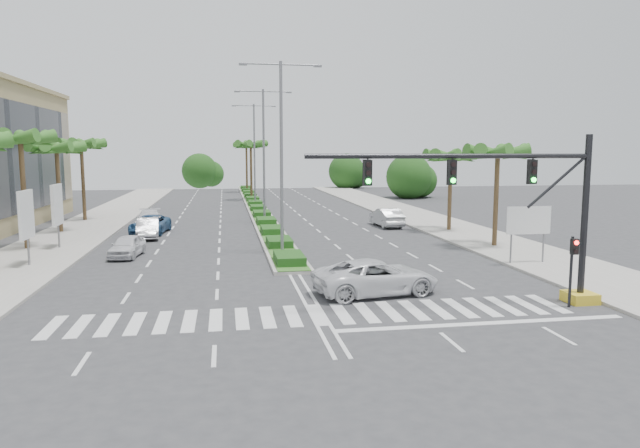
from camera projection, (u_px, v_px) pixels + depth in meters
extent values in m
plane|color=#333335|center=(317.00, 315.00, 22.74)|extent=(160.00, 160.00, 0.00)
cube|color=gray|center=(467.00, 234.00, 44.80)|extent=(6.00, 120.00, 0.15)
cube|color=gray|center=(57.00, 244.00, 39.80)|extent=(6.00, 120.00, 0.15)
cube|color=gray|center=(256.00, 207.00, 66.75)|extent=(2.20, 75.00, 0.20)
cube|color=#2F6121|center=(256.00, 205.00, 66.74)|extent=(1.80, 75.00, 0.04)
cube|color=gold|center=(580.00, 297.00, 24.60)|extent=(1.20, 1.20, 0.45)
cylinder|color=black|center=(585.00, 218.00, 24.16)|extent=(0.28, 0.28, 7.00)
cylinder|color=black|center=(453.00, 156.00, 22.85)|extent=(12.00, 0.20, 0.20)
cylinder|color=black|center=(556.00, 182.00, 23.75)|extent=(2.53, 0.12, 2.15)
cube|color=black|center=(532.00, 172.00, 23.51)|extent=(0.32, 0.24, 1.00)
cylinder|color=#19E533|center=(534.00, 180.00, 23.41)|extent=(0.20, 0.06, 0.20)
cube|color=black|center=(452.00, 172.00, 22.93)|extent=(0.32, 0.24, 1.00)
cylinder|color=#19E533|center=(453.00, 180.00, 22.84)|extent=(0.20, 0.06, 0.20)
cube|color=black|center=(368.00, 173.00, 22.36)|extent=(0.32, 0.24, 1.00)
cylinder|color=#19E533|center=(368.00, 181.00, 22.26)|extent=(0.20, 0.06, 0.20)
cylinder|color=black|center=(571.00, 272.00, 23.71)|extent=(0.12, 0.12, 3.00)
cube|color=black|center=(574.00, 247.00, 23.42)|extent=(0.28, 0.22, 0.65)
cylinder|color=red|center=(577.00, 243.00, 23.27)|extent=(0.18, 0.05, 0.18)
cylinder|color=slate|center=(511.00, 241.00, 32.45)|extent=(0.10, 0.10, 2.80)
cylinder|color=slate|center=(543.00, 241.00, 32.77)|extent=(0.10, 0.10, 2.80)
cube|color=#0C6638|center=(528.00, 220.00, 32.46)|extent=(2.60, 0.08, 1.50)
cube|color=white|center=(529.00, 220.00, 32.41)|extent=(2.70, 0.02, 1.60)
cylinder|color=slate|center=(28.00, 243.00, 31.92)|extent=(0.12, 0.12, 2.80)
cube|color=white|center=(26.00, 215.00, 31.72)|extent=(0.18, 2.10, 2.70)
cube|color=#D8594C|center=(26.00, 215.00, 31.72)|extent=(0.12, 2.00, 2.60)
cylinder|color=slate|center=(58.00, 229.00, 37.79)|extent=(0.12, 0.12, 2.80)
cube|color=white|center=(57.00, 205.00, 37.59)|extent=(0.18, 2.10, 2.70)
cube|color=#D8594C|center=(57.00, 205.00, 37.59)|extent=(0.12, 2.00, 2.60)
cylinder|color=brown|center=(24.00, 195.00, 37.18)|extent=(0.32, 0.32, 7.40)
sphere|color=brown|center=(20.00, 139.00, 36.72)|extent=(0.70, 0.70, 0.70)
cone|color=#236820|center=(38.00, 140.00, 36.92)|extent=(0.90, 3.62, 1.50)
cone|color=#236820|center=(36.00, 141.00, 37.69)|extent=(3.39, 2.96, 1.50)
cone|color=#236820|center=(22.00, 141.00, 37.74)|extent=(3.73, 1.68, 1.50)
cone|color=#236820|center=(7.00, 140.00, 37.04)|extent=(2.38, 3.65, 1.50)
cone|color=#236820|center=(1.00, 140.00, 36.11)|extent=(2.38, 3.65, 1.50)
cone|color=#236820|center=(10.00, 140.00, 35.65)|extent=(3.73, 1.68, 1.50)
cone|color=#236820|center=(27.00, 140.00, 36.01)|extent=(3.39, 2.96, 1.50)
cylinder|color=brown|center=(59.00, 191.00, 45.04)|extent=(0.32, 0.32, 6.80)
sphere|color=brown|center=(56.00, 149.00, 44.62)|extent=(0.70, 0.70, 0.70)
cone|color=#236820|center=(71.00, 150.00, 44.82)|extent=(0.90, 3.62, 1.50)
cone|color=#236820|center=(69.00, 150.00, 45.59)|extent=(3.39, 2.96, 1.50)
cone|color=#236820|center=(57.00, 150.00, 45.65)|extent=(3.73, 1.68, 1.50)
cone|color=#236820|center=(45.00, 150.00, 44.94)|extent=(2.38, 3.65, 1.50)
cone|color=#236820|center=(41.00, 150.00, 44.01)|extent=(2.38, 3.65, 1.50)
cone|color=#236820|center=(49.00, 150.00, 43.55)|extent=(3.73, 1.68, 1.50)
cone|color=#236820|center=(63.00, 150.00, 43.91)|extent=(3.39, 2.96, 1.50)
cylinder|color=brown|center=(83.00, 183.00, 52.84)|extent=(0.32, 0.32, 7.20)
sphere|color=brown|center=(81.00, 145.00, 52.40)|extent=(0.70, 0.70, 0.70)
cone|color=#236820|center=(94.00, 146.00, 52.59)|extent=(0.90, 3.62, 1.50)
cone|color=#236820|center=(91.00, 146.00, 53.37)|extent=(3.39, 2.96, 1.50)
cone|color=#236820|center=(81.00, 146.00, 53.42)|extent=(3.73, 1.68, 1.50)
cone|color=#236820|center=(71.00, 146.00, 52.72)|extent=(2.38, 3.65, 1.50)
cone|color=#236820|center=(68.00, 146.00, 51.78)|extent=(2.38, 3.65, 1.50)
cone|color=#236820|center=(75.00, 146.00, 51.32)|extent=(3.73, 1.68, 1.50)
cone|color=#236820|center=(87.00, 146.00, 51.69)|extent=(3.39, 2.96, 1.50)
cylinder|color=brown|center=(496.00, 200.00, 38.41)|extent=(0.32, 0.32, 6.50)
sphere|color=brown|center=(498.00, 153.00, 38.01)|extent=(0.70, 0.70, 0.70)
cone|color=#236820|center=(513.00, 154.00, 38.21)|extent=(0.90, 3.62, 1.50)
cone|color=#236820|center=(501.00, 154.00, 38.98)|extent=(3.39, 2.96, 1.50)
cone|color=#236820|center=(487.00, 154.00, 39.04)|extent=(3.73, 1.68, 1.50)
cone|color=#236820|center=(481.00, 154.00, 38.33)|extent=(2.38, 3.65, 1.50)
cone|color=#236820|center=(487.00, 154.00, 37.40)|extent=(2.38, 3.65, 1.50)
cone|color=#236820|center=(502.00, 154.00, 36.94)|extent=(3.73, 1.68, 1.50)
cone|color=#236820|center=(514.00, 154.00, 37.30)|extent=(3.39, 2.96, 1.50)
cylinder|color=brown|center=(450.00, 194.00, 46.26)|extent=(0.32, 0.32, 6.20)
sphere|color=brown|center=(451.00, 156.00, 45.88)|extent=(0.70, 0.70, 0.70)
cone|color=#236820|center=(464.00, 158.00, 46.07)|extent=(0.90, 3.62, 1.50)
cone|color=#236820|center=(455.00, 158.00, 46.85)|extent=(3.39, 2.96, 1.50)
cone|color=#236820|center=(443.00, 158.00, 46.90)|extent=(3.73, 1.68, 1.50)
cone|color=#236820|center=(437.00, 158.00, 46.20)|extent=(2.38, 3.65, 1.50)
cone|color=#236820|center=(441.00, 158.00, 45.26)|extent=(2.38, 3.65, 1.50)
cone|color=#236820|center=(453.00, 158.00, 44.80)|extent=(3.73, 1.68, 1.50)
cone|color=#236820|center=(463.00, 158.00, 45.16)|extent=(3.39, 2.96, 1.50)
cylinder|color=brown|center=(251.00, 172.00, 76.08)|extent=(0.32, 0.32, 7.50)
sphere|color=brown|center=(251.00, 145.00, 75.62)|extent=(0.70, 0.70, 0.70)
cone|color=#236820|center=(259.00, 146.00, 75.81)|extent=(0.90, 3.62, 1.50)
cone|color=#236820|center=(256.00, 146.00, 76.59)|extent=(3.39, 2.96, 1.50)
cone|color=#236820|center=(249.00, 146.00, 76.64)|extent=(3.73, 1.68, 1.50)
cone|color=#236820|center=(243.00, 146.00, 75.94)|extent=(2.38, 3.65, 1.50)
cone|color=#236820|center=(243.00, 145.00, 75.00)|extent=(2.38, 3.65, 1.50)
cone|color=#236820|center=(249.00, 145.00, 74.54)|extent=(3.73, 1.68, 1.50)
cone|color=#236820|center=(256.00, 145.00, 74.90)|extent=(3.39, 2.96, 1.50)
cylinder|color=brown|center=(247.00, 169.00, 90.75)|extent=(0.32, 0.32, 7.50)
sphere|color=brown|center=(246.00, 146.00, 90.29)|extent=(0.70, 0.70, 0.70)
cone|color=#236820|center=(253.00, 147.00, 90.49)|extent=(0.90, 3.62, 1.50)
cone|color=#236820|center=(250.00, 147.00, 91.26)|extent=(3.39, 2.96, 1.50)
cone|color=#236820|center=(245.00, 147.00, 91.32)|extent=(3.73, 1.68, 1.50)
cone|color=#236820|center=(240.00, 147.00, 90.61)|extent=(2.38, 3.65, 1.50)
cone|color=#236820|center=(240.00, 146.00, 89.68)|extent=(2.38, 3.65, 1.50)
cone|color=#236820|center=(245.00, 146.00, 89.22)|extent=(3.73, 1.68, 1.50)
cone|color=#236820|center=(251.00, 146.00, 89.58)|extent=(3.39, 2.96, 1.50)
cylinder|color=slate|center=(281.00, 159.00, 35.68)|extent=(0.20, 0.20, 12.00)
cylinder|color=slate|center=(261.00, 64.00, 34.76)|extent=(2.40, 0.10, 0.10)
cylinder|color=slate|center=(300.00, 65.00, 35.15)|extent=(2.40, 0.10, 0.10)
cube|color=slate|center=(243.00, 64.00, 34.58)|extent=(0.50, 0.25, 0.12)
cube|color=slate|center=(318.00, 66.00, 35.34)|extent=(0.50, 0.25, 0.12)
cylinder|color=slate|center=(264.00, 157.00, 51.34)|extent=(0.20, 0.20, 12.00)
cylinder|color=slate|center=(249.00, 91.00, 50.41)|extent=(2.40, 0.10, 0.10)
cylinder|color=slate|center=(277.00, 92.00, 50.80)|extent=(2.40, 0.10, 0.10)
cube|color=slate|center=(237.00, 92.00, 50.23)|extent=(0.50, 0.25, 0.12)
cube|color=slate|center=(289.00, 92.00, 50.99)|extent=(0.50, 0.25, 0.12)
cylinder|color=slate|center=(254.00, 156.00, 66.99)|extent=(0.20, 0.20, 12.00)
cylinder|color=slate|center=(243.00, 106.00, 66.06)|extent=(2.40, 0.10, 0.10)
cylinder|color=slate|center=(264.00, 106.00, 66.46)|extent=(2.40, 0.10, 0.10)
cube|color=slate|center=(234.00, 106.00, 65.89)|extent=(0.50, 0.25, 0.12)
cube|color=slate|center=(273.00, 106.00, 66.64)|extent=(0.50, 0.25, 0.12)
imported|color=silver|center=(127.00, 246.00, 35.24)|extent=(2.07, 4.14, 1.35)
imported|color=#B3B2B7|center=(148.00, 228.00, 42.95)|extent=(2.04, 4.67, 1.49)
imported|color=#284F7C|center=(150.00, 224.00, 45.23)|extent=(3.03, 5.54, 1.47)
imported|color=silver|center=(149.00, 220.00, 48.23)|extent=(2.66, 5.48, 1.54)
imported|color=silver|center=(376.00, 277.00, 25.98)|extent=(6.12, 3.59, 1.60)
imported|color=#A8A9AC|center=(387.00, 217.00, 49.55)|extent=(1.97, 4.98, 1.61)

